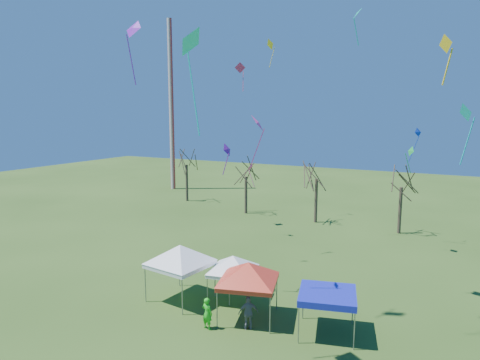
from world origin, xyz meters
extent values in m
plane|color=#2F4C18|center=(0.00, 0.00, 0.00)|extent=(140.00, 140.00, 0.00)
cylinder|color=silver|center=(-28.00, 34.00, 12.50)|extent=(0.70, 0.70, 25.00)
cylinder|color=#3D2D21|center=(-20.85, 27.38, 2.39)|extent=(0.32, 0.32, 4.78)
cylinder|color=#3D2D21|center=(-10.77, 24.65, 2.14)|extent=(0.32, 0.32, 4.28)
cylinder|color=#3D2D21|center=(-2.37, 24.38, 2.32)|extent=(0.32, 0.32, 4.64)
cylinder|color=#3D2D21|center=(6.03, 24.04, 2.24)|extent=(0.32, 0.32, 4.49)
cylinder|color=gray|center=(-5.53, 0.85, 1.07)|extent=(0.06, 0.06, 2.15)
cylinder|color=gray|center=(-5.16, 3.83, 1.07)|extent=(0.06, 0.06, 2.15)
cylinder|color=gray|center=(-2.54, 0.48, 1.07)|extent=(0.06, 0.06, 2.15)
cylinder|color=gray|center=(-2.17, 3.46, 1.07)|extent=(0.06, 0.06, 2.15)
cube|color=white|center=(-3.85, 2.15, 2.28)|extent=(3.59, 3.59, 0.26)
pyramid|color=white|center=(-3.85, 2.15, 3.48)|extent=(4.52, 4.52, 1.07)
cylinder|color=gray|center=(-1.86, 2.06, 0.88)|extent=(0.05, 0.05, 1.76)
cylinder|color=gray|center=(-2.37, 4.47, 0.88)|extent=(0.05, 0.05, 1.76)
cylinder|color=gray|center=(0.55, 2.57, 0.88)|extent=(0.05, 0.05, 1.76)
cylinder|color=gray|center=(0.04, 4.98, 0.88)|extent=(0.05, 0.05, 1.76)
cube|color=white|center=(-0.91, 3.52, 1.87)|extent=(3.13, 3.13, 0.21)
pyramid|color=white|center=(-0.91, 3.52, 2.85)|extent=(3.65, 3.65, 0.88)
cylinder|color=gray|center=(-0.01, 0.08, 1.01)|extent=(0.06, 0.06, 2.03)
cylinder|color=gray|center=(-0.78, 2.81, 1.01)|extent=(0.06, 0.06, 2.03)
cylinder|color=gray|center=(2.72, 0.85, 1.01)|extent=(0.06, 0.06, 2.03)
cylinder|color=gray|center=(1.95, 3.58, 1.01)|extent=(0.06, 0.06, 2.03)
cube|color=red|center=(0.97, 1.83, 2.15)|extent=(3.76, 3.76, 0.24)
pyramid|color=red|center=(0.97, 1.83, 3.29)|extent=(4.14, 4.14, 1.01)
cylinder|color=gray|center=(4.36, 0.65, 0.96)|extent=(0.06, 0.06, 1.91)
cylinder|color=gray|center=(3.68, 3.24, 0.96)|extent=(0.06, 0.06, 1.91)
cylinder|color=gray|center=(6.96, 1.32, 0.96)|extent=(0.06, 0.06, 1.91)
cylinder|color=gray|center=(6.28, 3.92, 0.96)|extent=(0.06, 0.06, 1.91)
cube|color=#1018AA|center=(5.32, 2.28, 2.03)|extent=(3.51, 3.51, 0.23)
cube|color=#1018AA|center=(5.32, 2.28, 2.20)|extent=(3.51, 3.51, 0.11)
imported|color=green|center=(-0.45, -0.21, 0.87)|extent=(0.68, 0.50, 1.73)
imported|color=slate|center=(1.51, 0.77, 0.92)|extent=(1.13, 1.00, 1.83)
cone|color=yellow|center=(10.17, -0.37, 13.91)|extent=(0.64, 0.70, 0.72)
cube|color=yellow|center=(10.27, -0.49, 13.06)|extent=(0.29, 0.25, 1.33)
cone|color=purple|center=(-6.73, 1.97, 16.32)|extent=(1.41, 1.00, 1.15)
cube|color=purple|center=(-7.00, 2.01, 14.54)|extent=(0.14, 0.59, 2.91)
cone|color=#0DB9C5|center=(10.99, 5.29, 11.43)|extent=(0.89, 1.05, 0.93)
cube|color=#0DB9C5|center=(11.14, 5.06, 10.05)|extent=(0.51, 0.34, 2.29)
cone|color=#EE3599|center=(1.79, 1.24, 10.91)|extent=(1.06, 1.28, 0.93)
cube|color=#EE3599|center=(1.91, 0.91, 9.68)|extent=(0.69, 0.29, 1.93)
cone|color=blue|center=(7.44, 21.48, 9.78)|extent=(0.70, 0.89, 0.84)
cube|color=blue|center=(7.21, 21.09, 8.38)|extent=(0.83, 0.51, 2.39)
cone|color=purple|center=(-1.85, 4.54, 9.19)|extent=(0.44, 0.88, 0.82)
cube|color=purple|center=(-1.85, 4.33, 8.30)|extent=(0.46, 0.05, 1.36)
cone|color=#0ED2CC|center=(0.74, -3.14, 14.32)|extent=(1.06, 1.49, 1.20)
cube|color=#0ED2CC|center=(0.71, -2.89, 12.19)|extent=(0.54, 0.10, 3.55)
cone|color=yellow|center=(-8.07, 25.06, 18.70)|extent=(1.35, 1.19, 1.19)
cube|color=yellow|center=(-7.81, 24.88, 17.28)|extent=(0.42, 0.58, 2.22)
cone|color=#0CB89A|center=(5.09, 7.36, 17.03)|extent=(0.85, 0.99, 0.68)
cube|color=#0CB89A|center=(5.03, 7.51, 16.04)|extent=(0.35, 0.18, 1.56)
cone|color=green|center=(7.23, 18.39, 8.40)|extent=(0.75, 0.86, 0.82)
cube|color=green|center=(7.07, 18.62, 7.36)|extent=(0.50, 0.39, 1.66)
cone|color=#F83793|center=(-8.04, 20.18, 6.00)|extent=(0.64, 1.01, 0.87)
cube|color=#F83793|center=(-8.04, 20.53, 4.83)|extent=(0.73, 0.04, 1.85)
cone|color=#D32E5B|center=(-4.64, 11.53, 14.86)|extent=(0.85, 0.56, 0.83)
cube|color=#D32E5B|center=(-4.43, 11.63, 13.85)|extent=(0.25, 0.47, 1.60)
camera|label=1|loc=(11.02, -18.29, 11.36)|focal=32.00mm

